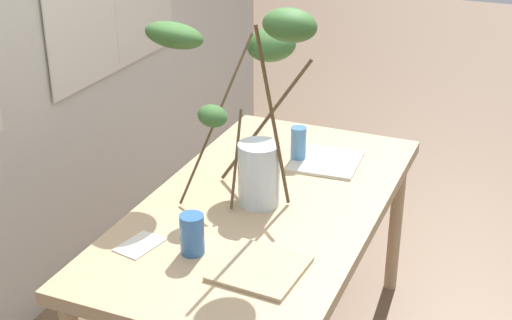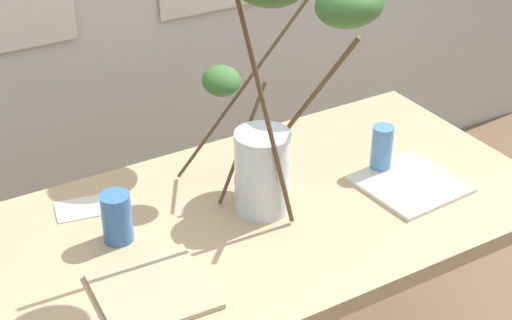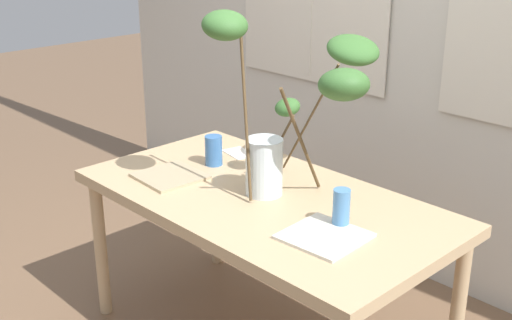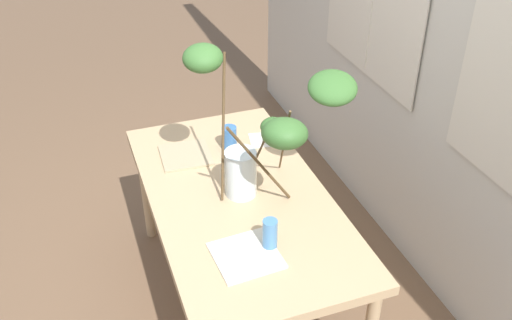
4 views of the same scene
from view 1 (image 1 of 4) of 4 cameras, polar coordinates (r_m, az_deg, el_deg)
dining_table at (r=2.68m, az=0.60°, el=-4.65°), size 1.54×0.82×0.72m
vase_with_branches at (r=2.58m, az=-0.90°, el=5.48°), size 0.63×0.77×0.75m
drinking_glass_blue_left at (r=2.32m, az=-5.00°, el=-5.78°), size 0.08×0.08×0.13m
drinking_glass_blue_right at (r=2.94m, az=3.32°, el=1.25°), size 0.06×0.06×0.14m
plate_square_left at (r=2.26m, az=0.31°, el=-8.44°), size 0.27×0.27×0.01m
plate_square_right at (r=2.96m, az=5.46°, el=-0.12°), size 0.28×0.28×0.01m
napkin_folded at (r=2.42m, az=-9.06°, el=-6.55°), size 0.17×0.13×0.00m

